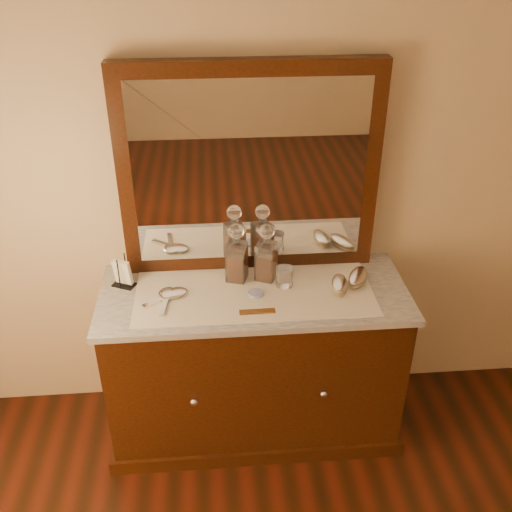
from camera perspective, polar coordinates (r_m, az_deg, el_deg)
name	(u,v)px	position (r m, az deg, el deg)	size (l,w,h in m)	color
dresser_cabinet	(254,363)	(2.96, -0.17, -10.58)	(1.40, 0.55, 0.82)	black
dresser_plinth	(254,416)	(3.21, -0.16, -15.55)	(1.46, 0.59, 0.08)	black
knob_left	(194,402)	(2.72, -6.18, -14.17)	(0.04, 0.04, 0.04)	silver
knob_right	(324,394)	(2.76, 6.74, -13.42)	(0.04, 0.04, 0.04)	silver
marble_top	(254,294)	(2.70, -0.18, -3.77)	(1.44, 0.59, 0.03)	silver
mirror_frame	(250,171)	(2.67, -0.63, 8.42)	(1.20, 0.08, 1.00)	black
mirror_glass	(250,174)	(2.63, -0.57, 8.14)	(1.06, 0.01, 0.86)	white
lace_runner	(255,293)	(2.67, -0.14, -3.71)	(1.10, 0.45, 0.00)	silver
pin_dish	(256,293)	(2.65, 0.00, -3.72)	(0.07, 0.07, 0.01)	white
comb	(257,311)	(2.54, 0.13, -5.52)	(0.16, 0.03, 0.01)	brown
napkin_rack	(123,274)	(2.77, -13.07, -1.75)	(0.12, 0.10, 0.16)	black
decanter_left	(237,258)	(2.71, -1.92, -0.23)	(0.11, 0.11, 0.30)	#953F15
decanter_right	(266,258)	(2.72, 1.02, -0.19)	(0.12, 0.12, 0.29)	#953F15
brush_near	(339,285)	(2.71, 8.26, -2.86)	(0.10, 0.18, 0.05)	tan
brush_far	(358,277)	(2.78, 10.04, -2.11)	(0.15, 0.19, 0.05)	tan
hand_mirror_outer	(167,296)	(2.66, -8.83, -3.92)	(0.10, 0.22, 0.02)	silver
hand_mirror_inner	(172,294)	(2.67, -8.30, -3.79)	(0.22, 0.17, 0.02)	silver
tumblers	(285,277)	(2.70, 2.85, -2.06)	(0.08, 0.08, 0.09)	white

